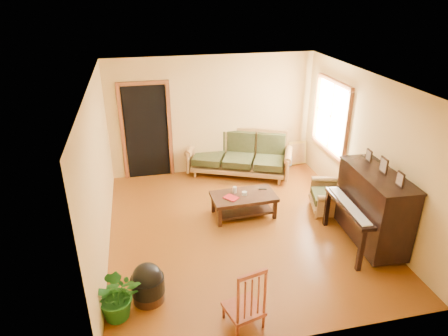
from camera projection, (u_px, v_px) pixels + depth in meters
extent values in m
plane|color=#5E2F0C|center=(240.00, 227.00, 7.08)|extent=(5.00, 5.00, 0.00)
cube|color=black|center=(147.00, 132.00, 8.56)|extent=(1.08, 0.16, 2.05)
cube|color=white|center=(331.00, 116.00, 8.03)|extent=(0.12, 1.36, 1.46)
cube|color=olive|center=(239.00, 154.00, 8.85)|extent=(2.44, 1.75, 0.97)
cube|color=black|center=(244.00, 205.00, 7.38)|extent=(1.19, 0.68, 0.42)
cube|color=olive|center=(330.00, 192.00, 7.43)|extent=(0.94, 0.97, 0.80)
cube|color=black|center=(373.00, 209.00, 6.40)|extent=(0.93, 1.50, 1.29)
cylinder|color=black|center=(148.00, 287.00, 5.39)|extent=(0.55, 0.55, 0.43)
cube|color=maroon|center=(244.00, 294.00, 4.91)|extent=(0.54, 0.57, 0.92)
cube|color=gold|center=(297.00, 153.00, 9.42)|extent=(0.44, 0.13, 0.58)
cylinder|color=#325597|center=(288.00, 160.00, 9.45)|extent=(0.22, 0.22, 0.24)
imported|color=#195718|center=(117.00, 294.00, 5.06)|extent=(0.70, 0.62, 0.72)
imported|color=#A2151A|center=(228.00, 200.00, 7.10)|extent=(0.30, 0.31, 0.02)
cylinder|color=silver|center=(235.00, 190.00, 7.34)|extent=(0.08, 0.08, 0.12)
cylinder|color=silver|center=(244.00, 193.00, 7.28)|extent=(0.11, 0.11, 0.06)
cube|color=black|center=(263.00, 189.00, 7.48)|extent=(0.16, 0.08, 0.02)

